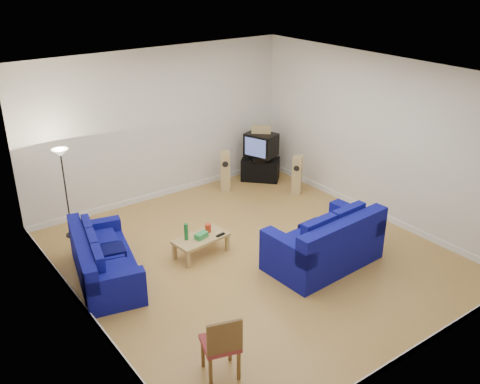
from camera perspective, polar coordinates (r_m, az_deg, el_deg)
room at (r=8.78m, az=1.54°, el=1.79°), size 6.01×6.51×3.21m
sofa_three_seat at (r=9.00m, az=-14.50°, el=-7.38°), size 1.32×2.18×0.78m
sofa_loveseat at (r=9.17m, az=9.15°, el=-5.69°), size 1.99×1.18×0.97m
coffee_table at (r=9.40m, az=-4.18°, el=-5.09°), size 1.01×0.58×0.35m
bottle at (r=9.25m, az=-5.77°, el=-4.24°), size 0.08×0.08×0.30m
tissue_box at (r=9.32m, az=-4.14°, el=-4.65°), size 0.26×0.19×0.10m
red_canister at (r=9.50m, az=-3.43°, el=-3.86°), size 0.13×0.13×0.15m
remote at (r=9.40m, az=-2.09°, el=-4.58°), size 0.18×0.08×0.02m
tv_stand at (r=12.53m, az=2.19°, el=2.46°), size 0.93×0.95×0.52m
av_receiver at (r=12.34m, az=2.17°, el=3.66°), size 0.54×0.50×0.10m
television at (r=12.27m, az=2.26°, el=5.08°), size 0.70×0.80×0.52m
centre_speaker at (r=12.23m, az=2.29°, el=6.67°), size 0.44×0.42×0.15m
speaker_left at (r=11.90m, az=-1.60°, el=2.26°), size 0.32×0.34×0.90m
speaker_right at (r=11.81m, az=6.11°, el=1.83°), size 0.32×0.31×0.85m
floor_lamp at (r=10.05m, az=-18.45°, el=2.75°), size 0.30×0.30×1.73m
dining_chair at (r=6.79m, az=-1.96°, el=-15.85°), size 0.55×0.55×0.92m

